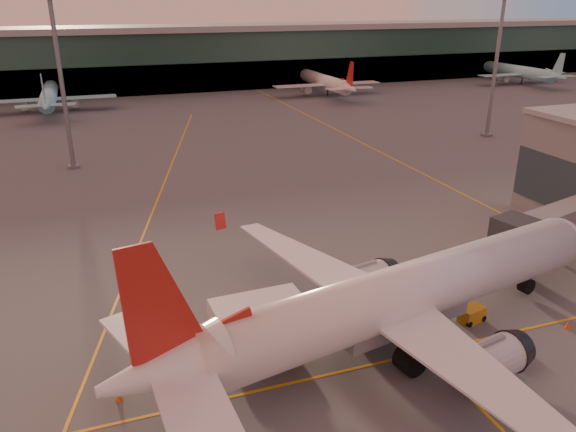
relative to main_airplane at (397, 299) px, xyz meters
name	(u,v)px	position (x,y,z in m)	size (l,w,h in m)	color
ground	(401,410)	(-3.06, -6.42, -4.23)	(600.00, 600.00, 0.00)	#4C4F54
taxi_markings	(177,203)	(-10.39, 38.06, -4.22)	(100.12, 173.00, 0.01)	gold
terminal	(145,59)	(-3.06, 135.37, 4.53)	(400.00, 20.00, 17.60)	#19382D
mast_west_near	(60,71)	(-23.06, 59.58, 10.64)	(2.40, 2.40, 25.60)	slate
mast_east_near	(497,57)	(51.94, 55.58, 10.64)	(2.40, 2.40, 25.60)	slate
distant_aircraft_row	(69,110)	(-24.06, 111.58, -4.23)	(290.00, 34.00, 13.00)	#8BDAE9
main_airplane	(397,299)	(0.00, 0.00, 0.00)	(42.82, 38.90, 13.01)	white
jet_bridge	(571,219)	(24.34, 7.93, 0.12)	(19.51, 7.87, 6.26)	slate
catering_truck	(259,326)	(-10.17, 1.90, -1.33)	(6.67, 3.18, 5.09)	#A02216
gpu_cart	(472,315)	(7.93, 1.08, -3.61)	(2.38, 1.72, 1.26)	#BE7E17
cone_tail	(119,396)	(-20.28, 0.79, -3.93)	(0.48, 0.48, 0.61)	#DA500B
cone_wing_left	(291,249)	(-1.44, 18.99, -3.98)	(0.41, 0.41, 0.52)	#DA500B
cone_fwd	(568,325)	(14.64, -2.45, -3.93)	(0.49, 0.49, 0.62)	#DA500B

